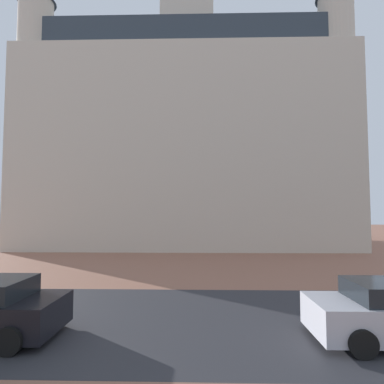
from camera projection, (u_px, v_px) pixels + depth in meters
ground_plane at (188, 316)px, 9.46m from camera, size 120.00×120.00×0.00m
street_asphalt_strip at (188, 319)px, 9.16m from camera, size 120.00×6.74×0.00m
landmark_building at (187, 137)px, 30.74m from camera, size 28.70×14.18×38.63m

